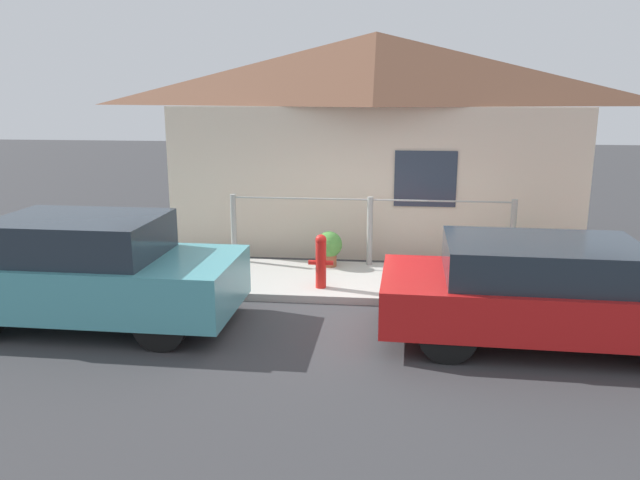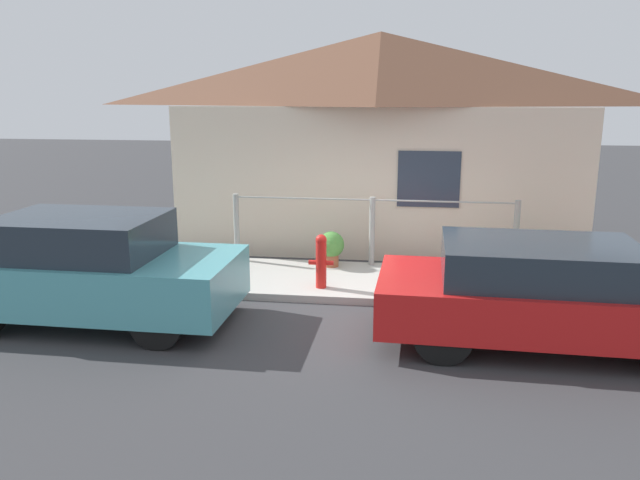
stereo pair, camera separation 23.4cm
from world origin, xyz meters
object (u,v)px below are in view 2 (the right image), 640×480
object	(u,v)px
potted_plant_by_fence	(151,251)
fire_hydrant	(321,260)
potted_plant_near_hydrant	(331,247)
potted_plant_corner	(535,259)
car_left	(91,269)
car_right	(548,293)

from	to	relation	value
potted_plant_by_fence	fire_hydrant	bearing A→B (deg)	-15.05
potted_plant_near_hydrant	fire_hydrant	bearing A→B (deg)	-90.28
potted_plant_corner	fire_hydrant	bearing A→B (deg)	-165.69
car_left	potted_plant_by_fence	distance (m)	2.42
fire_hydrant	potted_plant_near_hydrant	bearing A→B (deg)	89.72
car_right	potted_plant_near_hydrant	xyz separation A→B (m)	(-3.00, 2.77, -0.20)
car_right	fire_hydrant	bearing A→B (deg)	154.37
car_left	car_right	world-z (taller)	car_left
fire_hydrant	potted_plant_corner	size ratio (longest dim) A/B	1.28
fire_hydrant	potted_plant_corner	xyz separation A→B (m)	(3.32, 0.85, -0.08)
potted_plant_by_fence	potted_plant_corner	world-z (taller)	potted_plant_corner
potted_plant_near_hydrant	potted_plant_by_fence	distance (m)	3.13
car_right	potted_plant_near_hydrant	distance (m)	4.09
potted_plant_near_hydrant	potted_plant_by_fence	world-z (taller)	potted_plant_near_hydrant
car_left	potted_plant_corner	size ratio (longest dim) A/B	5.89
fire_hydrant	car_right	bearing A→B (deg)	-27.32
potted_plant_near_hydrant	potted_plant_by_fence	size ratio (longest dim) A/B	1.27
car_right	fire_hydrant	xyz separation A→B (m)	(-3.00, 1.55, -0.11)
potted_plant_near_hydrant	potted_plant_by_fence	xyz separation A→B (m)	(-3.10, -0.39, -0.08)
potted_plant_by_fence	potted_plant_corner	bearing A→B (deg)	0.12
potted_plant_near_hydrant	potted_plant_corner	distance (m)	3.33
car_right	potted_plant_near_hydrant	size ratio (longest dim) A/B	6.95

